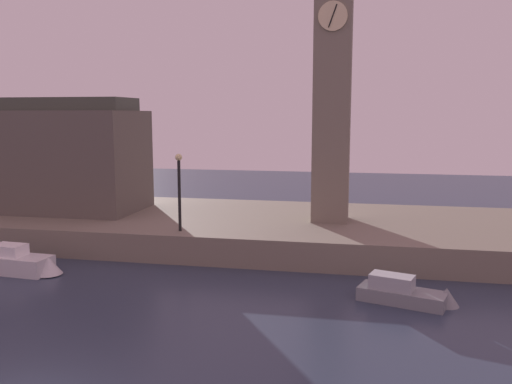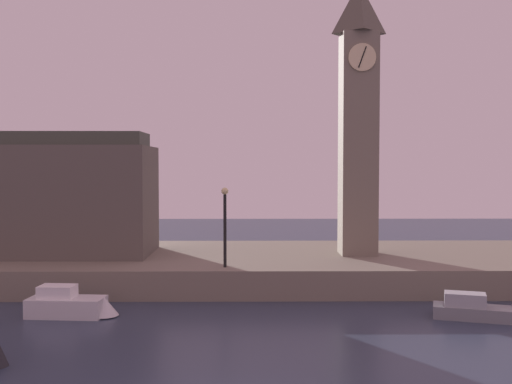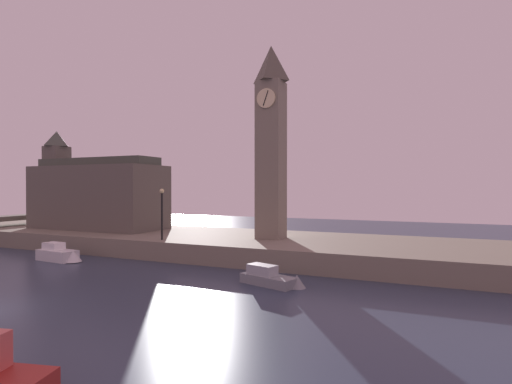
# 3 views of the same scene
# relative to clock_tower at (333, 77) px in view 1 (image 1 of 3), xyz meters

# --- Properties ---
(far_embankment) EXTENTS (70.00, 12.00, 1.50)m
(far_embankment) POSITION_rel_clock_tower_xyz_m (-6.75, 0.31, -8.88)
(far_embankment) COLOR slate
(far_embankment) RESTS_ON ground
(clock_tower) EXTENTS (2.25, 2.30, 15.75)m
(clock_tower) POSITION_rel_clock_tower_xyz_m (0.00, 0.00, 0.00)
(clock_tower) COLOR slate
(clock_tower) RESTS_ON far_embankment
(parliament_hall) EXTENTS (13.89, 5.69, 10.19)m
(parliament_hall) POSITION_rel_clock_tower_xyz_m (-19.43, 0.27, -4.60)
(parliament_hall) COLOR #5B544C
(parliament_hall) RESTS_ON far_embankment
(streetlamp) EXTENTS (0.36, 0.36, 4.07)m
(streetlamp) POSITION_rel_clock_tower_xyz_m (-7.56, -4.45, -5.61)
(streetlamp) COLOR black
(streetlamp) RESTS_ON far_embankment
(boat_ferry_white) EXTENTS (4.06, 1.69, 1.39)m
(boat_ferry_white) POSITION_rel_clock_tower_xyz_m (-14.10, -8.48, -9.11)
(boat_ferry_white) COLOR silver
(boat_ferry_white) RESTS_ON ground
(boat_cruiser_grey) EXTENTS (4.30, 2.28, 1.27)m
(boat_cruiser_grey) POSITION_rel_clock_tower_xyz_m (3.85, -9.08, -9.23)
(boat_cruiser_grey) COLOR gray
(boat_cruiser_grey) RESTS_ON ground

